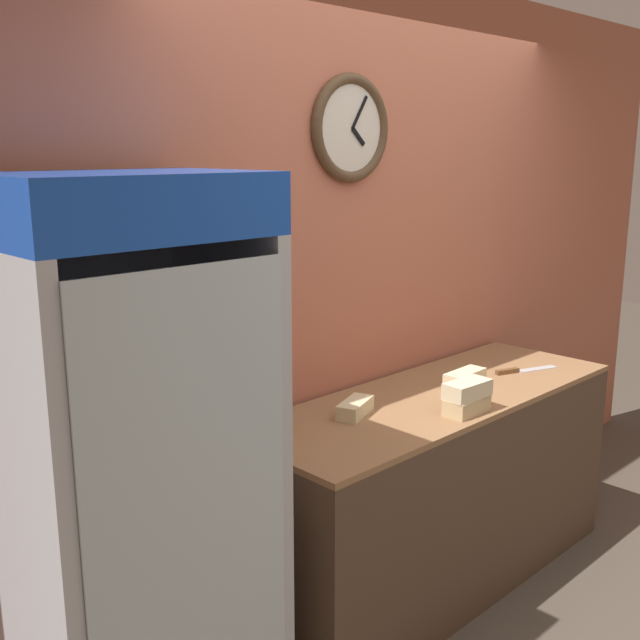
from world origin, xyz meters
TOP-DOWN VIEW (x-y plane):
  - wall_back at (-0.00, 1.25)m, footprint 5.20×0.10m
  - prep_counter at (0.00, 0.88)m, footprint 1.93×0.65m
  - beverage_cooler at (-1.48, 0.94)m, footprint 0.76×0.61m
  - sandwich_stack_bottom at (-0.11, 0.64)m, footprint 0.21×0.10m
  - sandwich_stack_middle at (-0.11, 0.64)m, footprint 0.21×0.11m
  - sandwich_flat_left at (-0.45, 0.94)m, footprint 0.22×0.15m
  - sandwich_flat_right at (0.18, 0.86)m, footprint 0.23×0.10m
  - chefs_knife at (0.55, 0.81)m, footprint 0.34×0.15m
  - condiment_jar at (-0.86, 1.14)m, footprint 0.07×0.07m

SIDE VIEW (x-z plane):
  - prep_counter at x=0.00m, z-range 0.00..0.90m
  - chefs_knife at x=0.55m, z-range 0.89..0.92m
  - sandwich_flat_left at x=-0.45m, z-range 0.90..0.96m
  - sandwich_stack_bottom at x=-0.11m, z-range 0.90..0.96m
  - sandwich_flat_right at x=0.18m, z-range 0.90..0.97m
  - condiment_jar at x=-0.86m, z-range 0.90..1.00m
  - sandwich_stack_middle at x=-0.11m, z-range 0.96..1.03m
  - beverage_cooler at x=-1.48m, z-range 0.09..1.97m
  - wall_back at x=0.00m, z-range 0.01..2.71m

